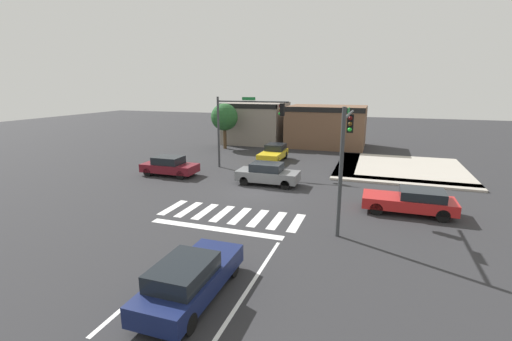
% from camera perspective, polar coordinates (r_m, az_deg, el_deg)
% --- Properties ---
extents(ground_plane, '(120.00, 120.00, 0.00)m').
position_cam_1_polar(ground_plane, '(22.99, 0.33, -3.37)').
color(ground_plane, '#2B2B2D').
extents(crosswalk_near, '(7.55, 2.52, 0.01)m').
position_cam_1_polar(crosswalk_near, '(19.00, -4.04, -7.09)').
color(crosswalk_near, silver).
rests_on(crosswalk_near, ground_plane).
extents(lane_markings, '(6.80, 18.75, 0.01)m').
position_cam_1_polar(lane_markings, '(12.95, -11.62, -17.84)').
color(lane_markings, white).
rests_on(lane_markings, ground_plane).
extents(bike_detector_marking, '(1.09, 1.09, 0.01)m').
position_cam_1_polar(bike_detector_marking, '(14.62, -4.48, -13.72)').
color(bike_detector_marking, yellow).
rests_on(bike_detector_marking, ground_plane).
extents(curb_corner_northeast, '(10.00, 10.60, 0.15)m').
position_cam_1_polar(curb_corner_northeast, '(31.01, 21.21, 0.30)').
color(curb_corner_northeast, '#B2AA9E').
rests_on(curb_corner_northeast, ground_plane).
extents(storefront_row, '(15.77, 6.53, 4.69)m').
position_cam_1_polar(storefront_row, '(41.28, 5.90, 7.38)').
color(storefront_row, gray).
rests_on(storefront_row, ground_plane).
extents(traffic_signal_northwest, '(5.99, 0.32, 5.80)m').
position_cam_1_polar(traffic_signal_northwest, '(28.43, -1.77, 8.32)').
color(traffic_signal_northwest, '#383A3D').
rests_on(traffic_signal_northwest, ground_plane).
extents(traffic_signal_southeast, '(0.32, 5.18, 5.82)m').
position_cam_1_polar(traffic_signal_southeast, '(17.44, 14.24, 4.22)').
color(traffic_signal_southeast, '#383A3D').
rests_on(traffic_signal_southeast, ground_plane).
extents(car_yellow, '(1.83, 4.12, 1.44)m').
position_cam_1_polar(car_yellow, '(32.18, 2.87, 2.87)').
color(car_yellow, gold).
rests_on(car_yellow, ground_plane).
extents(car_red, '(4.66, 1.90, 1.35)m').
position_cam_1_polar(car_red, '(20.66, 23.70, -4.49)').
color(car_red, red).
rests_on(car_red, ground_plane).
extents(car_maroon, '(4.19, 1.87, 1.45)m').
position_cam_1_polar(car_maroon, '(27.70, -13.75, 0.73)').
color(car_maroon, maroon).
rests_on(car_maroon, ground_plane).
extents(car_gray, '(4.25, 1.79, 1.50)m').
position_cam_1_polar(car_gray, '(24.41, 1.87, -0.52)').
color(car_gray, slate).
rests_on(car_gray, ground_plane).
extents(car_navy, '(1.73, 4.68, 1.45)m').
position_cam_1_polar(car_navy, '(11.94, -10.55, -16.67)').
color(car_navy, '#141E4C').
rests_on(car_navy, ground_plane).
extents(roadside_tree, '(2.87, 2.87, 4.84)m').
position_cam_1_polar(roadside_tree, '(38.29, -5.09, 8.52)').
color(roadside_tree, '#4C3823').
rests_on(roadside_tree, ground_plane).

